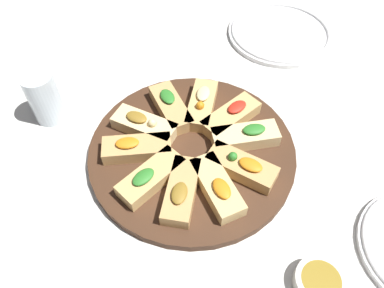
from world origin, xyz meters
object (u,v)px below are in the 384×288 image
(plate_left, at_px, (280,33))
(water_glass, at_px, (44,97))
(serving_board, at_px, (192,151))
(dipping_bowl, at_px, (319,282))

(plate_left, relative_size, water_glass, 2.38)
(serving_board, relative_size, dipping_bowl, 5.14)
(plate_left, relative_size, dipping_bowl, 3.43)
(serving_board, distance_m, plate_left, 0.42)
(serving_board, bearing_deg, plate_left, 116.44)
(serving_board, relative_size, plate_left, 1.50)
(plate_left, xyz_separation_m, dipping_bowl, (0.49, -0.36, 0.01))
(water_glass, relative_size, dipping_bowl, 1.45)
(water_glass, bearing_deg, plate_left, 85.42)
(serving_board, relative_size, water_glass, 3.56)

